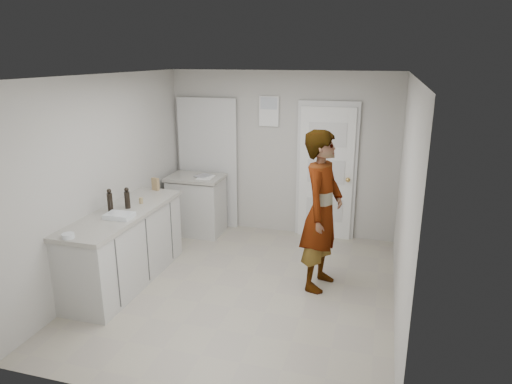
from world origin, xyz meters
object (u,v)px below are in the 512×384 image
(cake_mix_box, at_px, (155,184))
(person, at_px, (322,211))
(spice_jar, at_px, (141,200))
(oil_cruet_a, at_px, (127,198))
(oil_cruet_b, at_px, (110,201))
(baking_dish, at_px, (119,216))
(egg_bowl, at_px, (68,236))

(cake_mix_box, bearing_deg, person, 10.27)
(cake_mix_box, xyz_separation_m, spice_jar, (0.10, -0.58, -0.05))
(spice_jar, relative_size, oil_cruet_a, 0.29)
(cake_mix_box, bearing_deg, spice_jar, -61.13)
(oil_cruet_b, bearing_deg, baking_dish, -35.96)
(spice_jar, xyz_separation_m, oil_cruet_b, (-0.18, -0.39, 0.10))
(person, xyz_separation_m, baking_dish, (-2.20, -0.78, -0.01))
(oil_cruet_b, xyz_separation_m, egg_bowl, (0.04, -0.82, -0.11))
(oil_cruet_b, bearing_deg, egg_bowl, -87.24)
(oil_cruet_b, bearing_deg, oil_cruet_a, 57.62)
(cake_mix_box, bearing_deg, egg_bowl, -72.30)
(cake_mix_box, distance_m, egg_bowl, 1.80)
(egg_bowl, bearing_deg, spice_jar, 83.52)
(spice_jar, distance_m, oil_cruet_b, 0.44)
(person, height_order, baking_dish, person)
(spice_jar, height_order, oil_cruet_a, oil_cruet_a)
(cake_mix_box, distance_m, baking_dish, 1.14)
(baking_dish, bearing_deg, cake_mix_box, 96.84)
(person, relative_size, oil_cruet_a, 7.28)
(baking_dish, bearing_deg, person, 19.41)
(oil_cruet_a, bearing_deg, spice_jar, 73.68)
(oil_cruet_a, distance_m, baking_dish, 0.36)
(oil_cruet_a, height_order, egg_bowl, oil_cruet_a)
(person, relative_size, spice_jar, 25.40)
(spice_jar, bearing_deg, person, 5.86)
(baking_dish, bearing_deg, oil_cruet_b, 144.04)
(oil_cruet_b, height_order, egg_bowl, oil_cruet_b)
(person, xyz_separation_m, egg_bowl, (-2.37, -1.45, -0.01))
(spice_jar, distance_m, egg_bowl, 1.23)
(person, bearing_deg, cake_mix_box, 93.03)
(cake_mix_box, height_order, egg_bowl, cake_mix_box)
(cake_mix_box, xyz_separation_m, baking_dish, (0.14, -1.13, -0.06))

